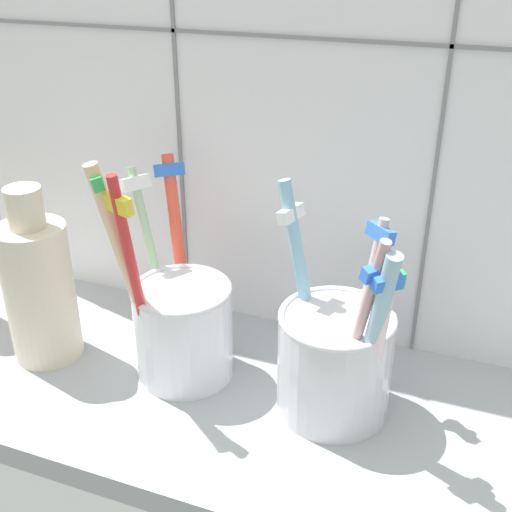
{
  "coord_description": "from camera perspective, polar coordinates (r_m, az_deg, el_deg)",
  "views": [
    {
      "loc": [
        14.28,
        -36.51,
        34.44
      ],
      "look_at": [
        0.0,
        1.16,
        13.74
      ],
      "focal_mm": 45.06,
      "sensor_mm": 36.0,
      "label": 1
    }
  ],
  "objects": [
    {
      "name": "tile_wall_back",
      "position": [
        0.52,
        4.37,
        13.84
      ],
      "size": [
        64.0,
        2.2,
        45.0
      ],
      "color": "white",
      "rests_on": "ground"
    },
    {
      "name": "counter_slab",
      "position": [
        0.52,
        -0.47,
        -13.27
      ],
      "size": [
        64.0,
        22.0,
        2.0
      ],
      "primitive_type": "cube",
      "color": "#9EA3A8",
      "rests_on": "ground"
    },
    {
      "name": "toothbrush_cup_right",
      "position": [
        0.47,
        7.13,
        -8.84
      ],
      "size": [
        10.13,
        8.41,
        16.93
      ],
      "color": "silver",
      "rests_on": "counter_slab"
    },
    {
      "name": "ceramic_vase",
      "position": [
        0.55,
        -18.7,
        -2.68
      ],
      "size": [
        5.63,
        5.63,
        15.02
      ],
      "color": "beige",
      "rests_on": "counter_slab"
    },
    {
      "name": "toothbrush_cup_left",
      "position": [
        0.51,
        -6.76,
        -5.81
      ],
      "size": [
        10.17,
        12.86,
        18.72
      ],
      "color": "white",
      "rests_on": "counter_slab"
    }
  ]
}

